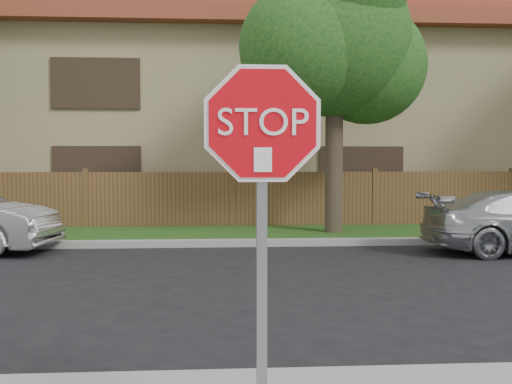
{
  "coord_description": "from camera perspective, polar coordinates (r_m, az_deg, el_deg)",
  "views": [
    {
      "loc": [
        -0.46,
        -5.15,
        1.93
      ],
      "look_at": [
        -0.17,
        -0.9,
        1.7
      ],
      "focal_mm": 42.0,
      "sensor_mm": 36.0,
      "label": 1
    }
  ],
  "objects": [
    {
      "name": "tree_mid",
      "position": [
        15.3,
        7.68,
        14.13
      ],
      "size": [
        4.8,
        3.9,
        7.35
      ],
      "color": "#382B21",
      "rests_on": "ground"
    },
    {
      "name": "stop_sign",
      "position": [
        3.68,
        0.61,
        1.53
      ],
      "size": [
        1.01,
        0.13,
        2.55
      ],
      "color": "gray",
      "rests_on": "sidewalk_near"
    },
    {
      "name": "ground",
      "position": [
        5.52,
        1.22,
        -17.39
      ],
      "size": [
        90.0,
        90.0,
        0.0
      ],
      "primitive_type": "plane",
      "color": "black",
      "rests_on": "ground"
    },
    {
      "name": "apartment_building",
      "position": [
        22.21,
        -2.67,
        7.19
      ],
      "size": [
        35.2,
        9.2,
        7.2
      ],
      "color": "tan",
      "rests_on": "ground"
    },
    {
      "name": "fence",
      "position": [
        16.6,
        -2.25,
        -0.84
      ],
      "size": [
        70.0,
        0.12,
        1.6
      ],
      "primitive_type": "cube",
      "color": "#533A1D",
      "rests_on": "ground"
    },
    {
      "name": "grass_strip",
      "position": [
        15.07,
        -2.07,
        -4.06
      ],
      "size": [
        70.0,
        3.0,
        0.12
      ],
      "primitive_type": "cube",
      "color": "#1E4714",
      "rests_on": "ground"
    },
    {
      "name": "far_curb",
      "position": [
        13.44,
        -1.86,
        -4.87
      ],
      "size": [
        70.0,
        0.3,
        0.15
      ],
      "primitive_type": "cube",
      "color": "gray",
      "rests_on": "ground"
    }
  ]
}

